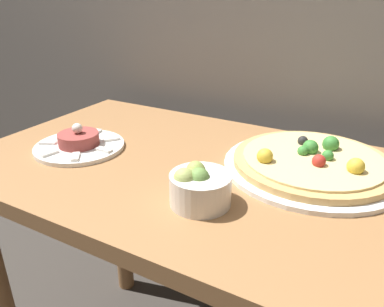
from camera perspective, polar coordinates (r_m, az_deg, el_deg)
dining_table at (r=0.87m, az=1.24°, el=-9.93°), size 1.04×0.61×0.75m
pizza_plate at (r=0.83m, az=17.87°, el=-1.34°), size 0.37×0.37×0.06m
tartare_plate at (r=0.93m, az=-16.81°, el=1.48°), size 0.21×0.21×0.06m
small_bowl at (r=0.66m, az=1.06°, el=-5.04°), size 0.11×0.11×0.07m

